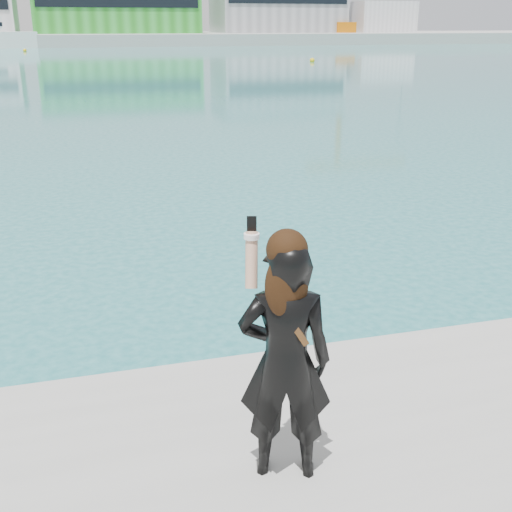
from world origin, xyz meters
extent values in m
plane|color=#17686D|center=(0.00, 0.00, 0.00)|extent=(500.00, 500.00, 0.00)
cube|color=#9E9E99|center=(0.00, 130.00, 1.00)|extent=(320.00, 40.00, 2.00)
cube|color=#258D23|center=(8.00, 128.00, 7.00)|extent=(30.00, 16.00, 10.00)
cube|color=black|center=(8.00, 119.90, 7.50)|extent=(28.50, 0.20, 2.20)
cube|color=gray|center=(40.00, 128.00, 8.00)|extent=(25.00, 15.00, 12.00)
cube|color=silver|center=(62.00, 126.00, 5.00)|extent=(12.00, 10.00, 6.00)
cube|color=orange|center=(52.00, 122.00, 3.00)|extent=(4.00, 4.00, 2.00)
cylinder|color=silver|center=(22.00, 121.00, 6.00)|extent=(0.16, 0.16, 8.00)
sphere|color=yellow|center=(22.62, 60.66, 0.00)|extent=(0.50, 0.50, 0.50)
sphere|color=yellow|center=(-7.39, 96.21, 0.00)|extent=(0.50, 0.50, 0.50)
imported|color=black|center=(-0.50, -0.68, 1.65)|extent=(0.71, 0.57, 1.69)
sphere|color=black|center=(-0.51, -0.70, 2.44)|extent=(0.26, 0.26, 0.26)
ellipsoid|color=black|center=(-0.52, -0.74, 2.22)|extent=(0.28, 0.15, 0.45)
cylinder|color=tan|center=(-0.68, -0.52, 2.32)|extent=(0.13, 0.21, 0.37)
cylinder|color=white|center=(-0.67, -0.48, 2.47)|extent=(0.10, 0.10, 0.03)
cube|color=black|center=(-0.66, -0.44, 2.53)|extent=(0.06, 0.03, 0.12)
cube|color=#4C2D14|center=(-0.50, -0.77, 1.99)|extent=(0.23, 0.08, 0.35)
camera|label=1|loc=(-1.69, -4.19, 3.74)|focal=45.00mm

